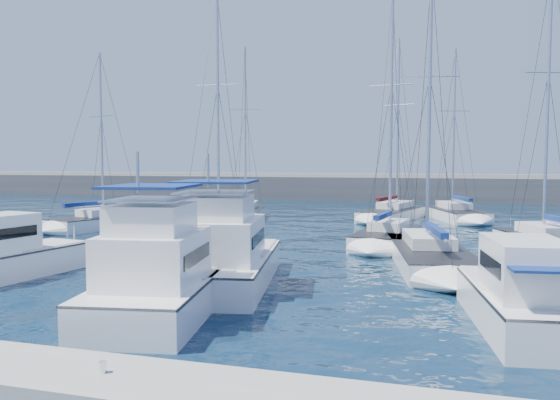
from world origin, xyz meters
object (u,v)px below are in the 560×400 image
(motor_yacht_port_outer, at_px, (7,256))
(motor_yacht_stbd_inner, at_px, (161,280))
(sailboat_mid_a, at_px, (96,222))
(sailboat_back_b, at_px, (393,213))
(sailboat_back_a, at_px, (245,213))
(motor_yacht_port_inner, at_px, (221,258))
(motor_yacht_stbd_outer, at_px, (520,299))
(sailboat_mid_c, at_px, (387,237))
(sailboat_mid_b, at_px, (214,237))
(sailboat_mid_d, at_px, (430,256))
(sailboat_back_c, at_px, (455,214))
(sailboat_mid_e, at_px, (550,243))

(motor_yacht_port_outer, bearing_deg, motor_yacht_stbd_inner, -10.77)
(motor_yacht_stbd_inner, distance_m, sailboat_mid_a, 24.81)
(sailboat_back_b, bearing_deg, motor_yacht_stbd_inner, -83.44)
(motor_yacht_stbd_inner, distance_m, sailboat_back_a, 29.91)
(motor_yacht_port_outer, distance_m, motor_yacht_port_inner, 9.47)
(motor_yacht_port_outer, xyz_separation_m, sailboat_back_b, (14.08, 29.06, -0.42))
(motor_yacht_stbd_outer, relative_size, sailboat_mid_c, 0.45)
(motor_yacht_port_inner, relative_size, sailboat_mid_c, 0.62)
(motor_yacht_stbd_outer, bearing_deg, sailboat_mid_b, 132.25)
(sailboat_mid_c, height_order, sailboat_back_b, sailboat_back_b)
(sailboat_mid_a, xyz_separation_m, sailboat_back_b, (20.73, 13.12, 0.00))
(motor_yacht_stbd_outer, relative_size, sailboat_back_b, 0.43)
(sailboat_mid_c, relative_size, sailboat_back_a, 0.99)
(sailboat_mid_d, relative_size, sailboat_back_c, 0.97)
(sailboat_mid_c, height_order, sailboat_mid_e, sailboat_mid_e)
(sailboat_mid_d, bearing_deg, sailboat_back_c, 75.28)
(motor_yacht_stbd_outer, relative_size, sailboat_mid_b, 0.45)
(motor_yacht_stbd_inner, height_order, sailboat_back_c, sailboat_back_c)
(motor_yacht_port_outer, bearing_deg, sailboat_mid_c, 50.74)
(motor_yacht_port_outer, bearing_deg, sailboat_back_b, 72.83)
(motor_yacht_stbd_inner, bearing_deg, motor_yacht_stbd_outer, -2.50)
(motor_yacht_port_inner, height_order, sailboat_mid_e, sailboat_mid_e)
(sailboat_mid_a, bearing_deg, motor_yacht_stbd_inner, -32.98)
(sailboat_mid_e, height_order, sailboat_back_c, sailboat_mid_e)
(sailboat_mid_a, xyz_separation_m, sailboat_mid_c, (21.58, -2.48, 0.03))
(sailboat_mid_b, distance_m, sailboat_back_c, 24.04)
(sailboat_back_a, bearing_deg, sailboat_mid_a, -142.84)
(sailboat_mid_a, xyz_separation_m, sailboat_mid_d, (24.09, -8.17, -0.01))
(motor_yacht_stbd_inner, bearing_deg, sailboat_back_a, 94.92)
(sailboat_mid_d, distance_m, sailboat_back_c, 22.51)
(motor_yacht_port_outer, relative_size, sailboat_mid_a, 0.50)
(sailboat_mid_a, distance_m, sailboat_back_b, 24.53)
(sailboat_mid_d, relative_size, sailboat_mid_e, 0.92)
(sailboat_mid_a, xyz_separation_m, sailboat_back_c, (25.93, 14.27, 0.00))
(sailboat_back_a, bearing_deg, motor_yacht_stbd_outer, -68.81)
(sailboat_mid_b, xyz_separation_m, sailboat_mid_e, (18.76, 2.76, 0.01))
(sailboat_mid_a, xyz_separation_m, sailboat_back_a, (8.21, 9.78, 0.01))
(sailboat_mid_c, bearing_deg, sailboat_mid_a, -179.10)
(sailboat_mid_e, bearing_deg, sailboat_back_b, 103.23)
(sailboat_mid_a, bearing_deg, motor_yacht_port_outer, -49.77)
(motor_yacht_stbd_inner, relative_size, sailboat_back_c, 0.56)
(sailboat_mid_d, bearing_deg, motor_yacht_stbd_outer, -84.31)
(sailboat_mid_a, xyz_separation_m, sailboat_mid_e, (30.40, -2.31, 0.02))
(sailboat_mid_c, bearing_deg, sailboat_back_b, 100.55)
(motor_yacht_stbd_inner, xyz_separation_m, sailboat_mid_a, (-15.76, 19.16, -0.61))
(motor_yacht_stbd_outer, xyz_separation_m, sailboat_back_b, (-6.05, 30.88, -0.42))
(sailboat_mid_c, distance_m, sailboat_mid_e, 8.82)
(motor_yacht_stbd_inner, relative_size, sailboat_mid_c, 0.55)
(sailboat_back_c, bearing_deg, sailboat_mid_a, -169.57)
(motor_yacht_stbd_inner, bearing_deg, motor_yacht_port_outer, 150.85)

